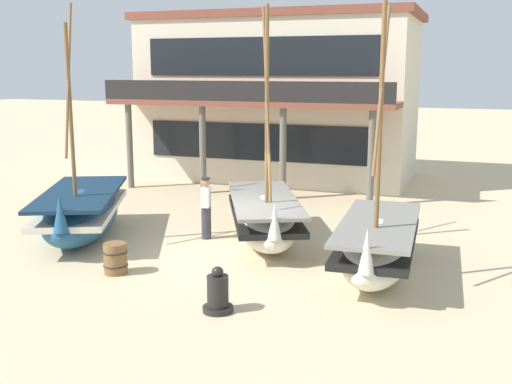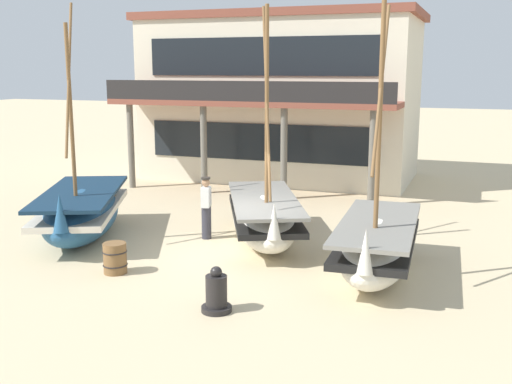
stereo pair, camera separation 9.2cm
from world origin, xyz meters
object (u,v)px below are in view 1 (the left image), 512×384
(fisherman_by_hull, at_px, (206,209))
(harbor_building_main, at_px, (280,97))
(fishing_boat_near_left, at_px, (264,217))
(capstan_winch, at_px, (218,294))
(fishing_boat_centre_large, at_px, (81,212))
(fishing_boat_far_right, at_px, (378,245))
(wooden_barrel, at_px, (115,258))

(fisherman_by_hull, xyz_separation_m, harbor_building_main, (-1.15, 9.98, 2.52))
(fishing_boat_near_left, distance_m, capstan_winch, 4.86)
(fishing_boat_centre_large, height_order, fishing_boat_far_right, fishing_boat_centre_large)
(fishing_boat_far_right, xyz_separation_m, fisherman_by_hull, (-4.82, 1.44, 0.14))
(fishing_boat_far_right, height_order, fisherman_by_hull, fishing_boat_far_right)
(fisherman_by_hull, xyz_separation_m, capstan_winch, (2.32, -4.55, -0.48))
(fishing_boat_near_left, distance_m, fisherman_by_hull, 1.59)
(fishing_boat_centre_large, xyz_separation_m, wooden_barrel, (2.47, -2.20, -0.37))
(fishing_boat_far_right, xyz_separation_m, wooden_barrel, (-5.54, -1.87, -0.34))
(fishing_boat_near_left, relative_size, wooden_barrel, 8.67)
(harbor_building_main, bearing_deg, capstan_winch, -76.59)
(fishing_boat_far_right, bearing_deg, fishing_boat_near_left, 152.62)
(fishing_boat_centre_large, relative_size, wooden_barrel, 8.82)
(capstan_winch, bearing_deg, harbor_building_main, 103.41)
(fishing_boat_near_left, height_order, fishing_boat_far_right, fishing_boat_near_left)
(capstan_winch, bearing_deg, wooden_barrel, 157.90)
(capstan_winch, xyz_separation_m, harbor_building_main, (-3.46, 14.53, 3.00))
(capstan_winch, bearing_deg, fisherman_by_hull, 117.00)
(fisherman_by_hull, relative_size, capstan_winch, 1.89)
(fishing_boat_centre_large, distance_m, capstan_winch, 6.51)
(fishing_boat_centre_large, bearing_deg, harbor_building_main, 79.55)
(fishing_boat_near_left, distance_m, fishing_boat_far_right, 3.66)
(fishing_boat_near_left, bearing_deg, wooden_barrel, -122.76)
(wooden_barrel, xyz_separation_m, harbor_building_main, (-0.43, 13.29, 3.00))
(wooden_barrel, bearing_deg, fishing_boat_far_right, 18.70)
(fishing_boat_far_right, bearing_deg, harbor_building_main, 117.58)
(fishing_boat_near_left, relative_size, fishing_boat_centre_large, 0.98)
(fishing_boat_centre_large, distance_m, harbor_building_main, 11.58)
(wooden_barrel, bearing_deg, fishing_boat_near_left, 57.24)
(fishing_boat_near_left, height_order, fishing_boat_centre_large, fishing_boat_centre_large)
(fishing_boat_near_left, height_order, fisherman_by_hull, fishing_boat_near_left)
(wooden_barrel, height_order, harbor_building_main, harbor_building_main)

